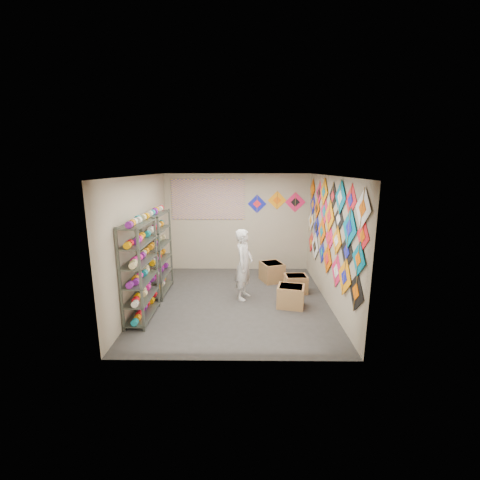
{
  "coord_description": "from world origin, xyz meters",
  "views": [
    {
      "loc": [
        0.17,
        -6.59,
        2.89
      ],
      "look_at": [
        0.1,
        0.3,
        1.3
      ],
      "focal_mm": 24.0,
      "sensor_mm": 36.0,
      "label": 1
    }
  ],
  "objects_px": {
    "carton_a": "(291,296)",
    "shelf_rack_front": "(140,271)",
    "shopkeeper": "(244,264)",
    "carton_b": "(296,284)",
    "shelf_rack_back": "(158,253)",
    "carton_c": "(272,272)"
  },
  "relations": [
    {
      "from": "shopkeeper",
      "to": "carton_b",
      "type": "bearing_deg",
      "value": -55.9
    },
    {
      "from": "shelf_rack_back",
      "to": "carton_b",
      "type": "xyz_separation_m",
      "value": [
        3.18,
        0.04,
        -0.74
      ]
    },
    {
      "from": "shelf_rack_back",
      "to": "carton_a",
      "type": "bearing_deg",
      "value": -14.18
    },
    {
      "from": "shelf_rack_front",
      "to": "carton_a",
      "type": "height_order",
      "value": "shelf_rack_front"
    },
    {
      "from": "carton_a",
      "to": "shopkeeper",
      "type": "bearing_deg",
      "value": 168.83
    },
    {
      "from": "shelf_rack_back",
      "to": "shelf_rack_front",
      "type": "bearing_deg",
      "value": -90.0
    },
    {
      "from": "carton_a",
      "to": "carton_c",
      "type": "bearing_deg",
      "value": 112.36
    },
    {
      "from": "shelf_rack_back",
      "to": "shopkeeper",
      "type": "distance_m",
      "value": 2.0
    },
    {
      "from": "shopkeeper",
      "to": "carton_b",
      "type": "relative_size",
      "value": 3.12
    },
    {
      "from": "shelf_rack_front",
      "to": "shopkeeper",
      "type": "bearing_deg",
      "value": 26.73
    },
    {
      "from": "carton_b",
      "to": "carton_c",
      "type": "distance_m",
      "value": 0.9
    },
    {
      "from": "shopkeeper",
      "to": "carton_c",
      "type": "xyz_separation_m",
      "value": [
        0.72,
        1.11,
        -0.54
      ]
    },
    {
      "from": "shelf_rack_front",
      "to": "carton_b",
      "type": "distance_m",
      "value": 3.53
    },
    {
      "from": "carton_b",
      "to": "shopkeeper",
      "type": "bearing_deg",
      "value": -166.67
    },
    {
      "from": "shelf_rack_back",
      "to": "shopkeeper",
      "type": "bearing_deg",
      "value": -8.94
    },
    {
      "from": "carton_a",
      "to": "carton_c",
      "type": "distance_m",
      "value": 1.57
    },
    {
      "from": "shopkeeper",
      "to": "carton_b",
      "type": "height_order",
      "value": "shopkeeper"
    },
    {
      "from": "carton_c",
      "to": "shopkeeper",
      "type": "bearing_deg",
      "value": -142.82
    },
    {
      "from": "carton_a",
      "to": "shelf_rack_front",
      "type": "bearing_deg",
      "value": -156.65
    },
    {
      "from": "carton_b",
      "to": "carton_a",
      "type": "bearing_deg",
      "value": -109.1
    },
    {
      "from": "shopkeeper",
      "to": "carton_a",
      "type": "bearing_deg",
      "value": -95.99
    },
    {
      "from": "carton_a",
      "to": "carton_b",
      "type": "bearing_deg",
      "value": 86.48
    }
  ]
}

